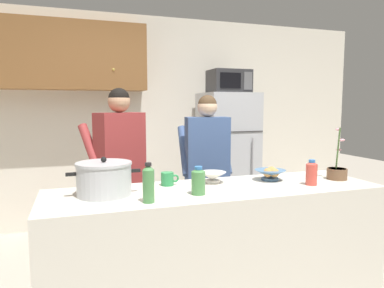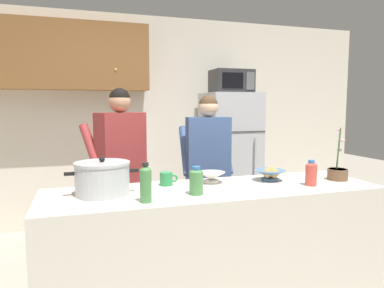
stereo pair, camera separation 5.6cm
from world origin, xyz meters
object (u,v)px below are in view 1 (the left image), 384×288
object	(u,v)px
person_by_sink	(207,159)
bottle_near_edge	(198,181)
refrigerator	(227,158)
cooking_pot	(104,179)
empty_bowl	(213,176)
bottle_far_corner	(148,183)
microwave	(229,82)
coffee_mug	(168,179)
person_near_pot	(120,159)
bottle_mid_counter	(312,173)
bread_bowl	(270,174)
potted_orchid	(337,172)

from	to	relation	value
person_by_sink	bottle_near_edge	distance (m)	1.11
refrigerator	cooking_pot	world-z (taller)	refrigerator
cooking_pot	empty_bowl	bearing A→B (deg)	8.78
bottle_near_edge	bottle_far_corner	distance (m)	0.35
microwave	coffee_mug	world-z (taller)	microwave
person_near_pot	person_by_sink	bearing A→B (deg)	-0.40
refrigerator	cooking_pot	size ratio (longest dim) A/B	3.58
cooking_pot	bottle_mid_counter	bearing A→B (deg)	-6.95
microwave	cooking_pot	distance (m)	2.55
refrigerator	empty_bowl	bearing A→B (deg)	-117.55
refrigerator	coffee_mug	bearing A→B (deg)	-126.09
bottle_near_edge	bottle_mid_counter	distance (m)	0.86
bottle_near_edge	bottle_mid_counter	bearing A→B (deg)	-0.09
person_near_pot	empty_bowl	bearing A→B (deg)	-51.28
empty_bowl	bottle_far_corner	bearing A→B (deg)	-145.49
bread_bowl	empty_bowl	bearing A→B (deg)	172.17
bottle_mid_counter	potted_orchid	distance (m)	0.33
refrigerator	potted_orchid	distance (m)	1.88
coffee_mug	potted_orchid	size ratio (longest dim) A/B	0.33
refrigerator	person_near_pot	size ratio (longest dim) A/B	1.00
cooking_pot	empty_bowl	size ratio (longest dim) A/B	2.29
bread_bowl	coffee_mug	bearing A→B (deg)	174.31
coffee_mug	bottle_far_corner	distance (m)	0.46
person_near_pot	potted_orchid	xyz separation A→B (m)	(1.54, -0.92, -0.04)
microwave	bottle_near_edge	world-z (taller)	microwave
bread_bowl	refrigerator	bearing A→B (deg)	76.24
person_by_sink	microwave	bearing A→B (deg)	55.42
empty_bowl	bottle_far_corner	distance (m)	0.68
refrigerator	person_by_sink	xyz separation A→B (m)	(-0.64, -0.95, 0.16)
bottle_near_edge	potted_orchid	world-z (taller)	potted_orchid
person_near_pot	bottle_near_edge	distance (m)	1.09
coffee_mug	bottle_mid_counter	size ratio (longest dim) A/B	0.71
bottle_far_corner	potted_orchid	world-z (taller)	potted_orchid
refrigerator	person_near_pot	xyz separation A→B (m)	(-1.46, -0.95, 0.20)
bread_bowl	bottle_near_edge	world-z (taller)	bottle_near_edge
empty_bowl	refrigerator	bearing A→B (deg)	62.45
refrigerator	coffee_mug	distance (m)	2.06
cooking_pot	coffee_mug	bearing A→B (deg)	17.01
person_near_pot	coffee_mug	world-z (taller)	person_near_pot
potted_orchid	microwave	bearing A→B (deg)	92.52
microwave	bottle_near_edge	bearing A→B (deg)	-119.21
refrigerator	person_by_sink	size ratio (longest dim) A/B	1.04
potted_orchid	coffee_mug	bearing A→B (deg)	170.83
person_near_pot	bottle_mid_counter	world-z (taller)	person_near_pot
cooking_pot	potted_orchid	size ratio (longest dim) A/B	1.15
refrigerator	potted_orchid	xyz separation A→B (m)	(0.08, -1.87, 0.16)
microwave	bottle_far_corner	xyz separation A→B (m)	(-1.43, -2.04, -0.75)
person_near_pot	bottle_mid_counter	bearing A→B (deg)	-39.86
microwave	empty_bowl	bearing A→B (deg)	-117.86
bread_bowl	bottle_mid_counter	world-z (taller)	bottle_mid_counter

